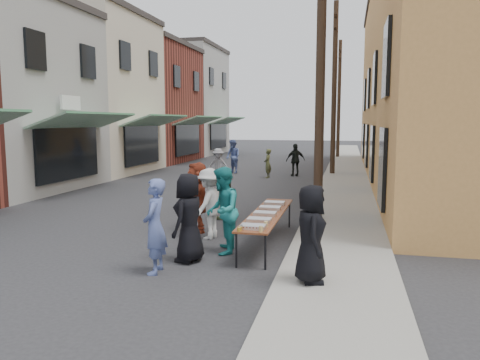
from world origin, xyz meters
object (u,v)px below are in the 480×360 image
at_px(serving_table, 267,214).
at_px(guest_front_c, 222,210).
at_px(catering_tray_sausage, 253,227).
at_px(server, 311,234).
at_px(guest_front_a, 189,218).
at_px(utility_pole_mid, 334,90).
at_px(utility_pole_far, 339,100).
at_px(utility_pole_near, 321,62).

height_order(serving_table, guest_front_c, guest_front_c).
height_order(catering_tray_sausage, guest_front_c, guest_front_c).
xyz_separation_m(serving_table, server, (1.21, -2.64, 0.24)).
relative_size(catering_tray_sausage, guest_front_a, 0.27).
height_order(utility_pole_mid, guest_front_c, utility_pole_mid).
distance_m(guest_front_a, guest_front_c, 0.89).
bearing_deg(utility_pole_mid, utility_pole_far, 90.00).
bearing_deg(guest_front_c, utility_pole_mid, 163.23).
height_order(utility_pole_near, server, utility_pole_near).
distance_m(utility_pole_mid, catering_tray_sausage, 16.90).
xyz_separation_m(utility_pole_mid, server, (0.23, -17.45, -3.55)).
bearing_deg(catering_tray_sausage, serving_table, 90.00).
bearing_deg(server, guest_front_a, 58.36).
bearing_deg(utility_pole_mid, server, -89.25).
distance_m(catering_tray_sausage, server, 1.58).
xyz_separation_m(serving_table, guest_front_a, (-1.34, -1.67, 0.20)).
xyz_separation_m(utility_pole_near, serving_table, (-0.99, -2.81, -3.79)).
xyz_separation_m(catering_tray_sausage, guest_front_c, (-0.83, 0.71, 0.16)).
xyz_separation_m(catering_tray_sausage, guest_front_a, (-1.34, -0.02, 0.12)).
height_order(serving_table, catering_tray_sausage, catering_tray_sausage).
xyz_separation_m(utility_pole_far, serving_table, (-0.99, -26.81, -3.79)).
bearing_deg(utility_pole_near, guest_front_c, -115.78).
bearing_deg(utility_pole_mid, guest_front_a, -98.03).
distance_m(utility_pole_far, serving_table, 27.09).
bearing_deg(utility_pole_near, guest_front_a, -117.43).
xyz_separation_m(serving_table, catering_tray_sausage, (0.00, -1.65, 0.08)).
relative_size(guest_front_a, guest_front_c, 0.96).
bearing_deg(guest_front_a, guest_front_c, 155.40).
relative_size(utility_pole_far, guest_front_a, 4.93).
xyz_separation_m(utility_pole_far, guest_front_a, (-2.32, -28.48, -3.59)).
distance_m(utility_pole_near, utility_pole_mid, 12.00).
bearing_deg(utility_pole_mid, guest_front_c, -96.56).
xyz_separation_m(utility_pole_far, catering_tray_sausage, (-0.99, -28.46, -3.71)).
height_order(utility_pole_far, catering_tray_sausage, utility_pole_far).
height_order(utility_pole_mid, catering_tray_sausage, utility_pole_mid).
relative_size(utility_pole_mid, serving_table, 2.25).
distance_m(utility_pole_mid, guest_front_a, 17.02).
distance_m(utility_pole_mid, utility_pole_far, 12.00).
bearing_deg(utility_pole_mid, serving_table, -93.81).
bearing_deg(utility_pole_mid, utility_pole_near, -90.00).
xyz_separation_m(catering_tray_sausage, server, (1.21, -0.99, 0.16)).
xyz_separation_m(utility_pole_mid, guest_front_c, (-1.81, -15.75, -3.55)).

